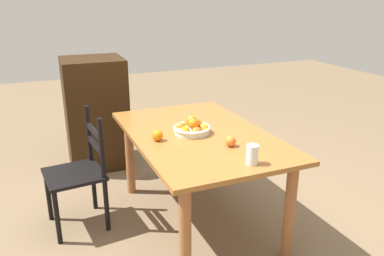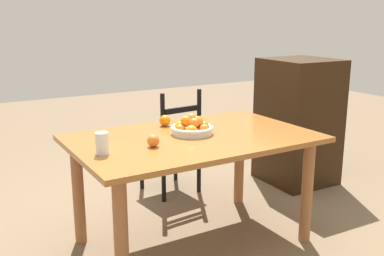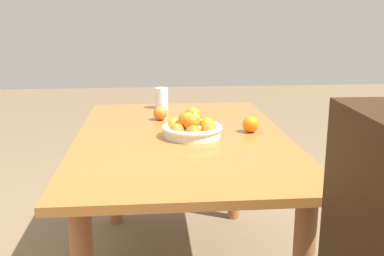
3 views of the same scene
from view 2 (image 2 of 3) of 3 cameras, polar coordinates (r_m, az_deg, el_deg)
ground_plane at (r=3.13m, az=0.12°, el=-14.17°), size 12.00×12.00×0.00m
dining_table at (r=2.89m, az=0.13°, el=-3.10°), size 1.53×0.97×0.74m
chair_near_window at (r=3.80m, az=-2.54°, el=-2.02°), size 0.45×0.45×0.90m
cabinet at (r=4.15m, az=13.35°, el=0.83°), size 0.59×0.61×1.12m
fruit_bowl at (r=2.89m, az=0.02°, el=0.15°), size 0.28×0.28×0.14m
orange_loose_0 at (r=2.62m, az=-4.96°, el=-1.63°), size 0.07×0.07×0.07m
orange_loose_1 at (r=3.11m, az=-3.47°, el=0.96°), size 0.08×0.08×0.08m
drinking_glass at (r=2.52m, az=-11.37°, el=-1.92°), size 0.08×0.08×0.12m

